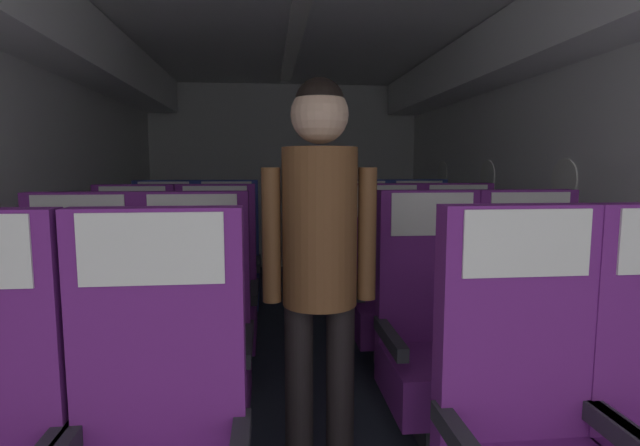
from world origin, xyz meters
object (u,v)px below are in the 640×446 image
at_px(seat_d_right_aisle, 421,263).
at_px(seat_c_right_aisle, 461,289).
at_px(seat_b_left_window, 78,352).
at_px(seat_c_left_window, 133,298).
at_px(seat_b_right_window, 435,339).
at_px(seat_d_left_window, 164,269).
at_px(seat_d_left_aisle, 227,268).
at_px(seat_a_right_window, 534,444).
at_px(flight_attendant, 320,245).
at_px(seat_c_left_aisle, 216,296).
at_px(seat_d_right_window, 363,264).
at_px(seat_b_left_aisle, 194,348).
at_px(seat_b_right_aisle, 534,336).
at_px(seat_c_right_window, 389,291).

bearing_deg(seat_d_right_aisle, seat_c_right_aisle, -90.38).
distance_m(seat_b_left_window, seat_c_left_window, 0.86).
xyz_separation_m(seat_b_right_window, seat_d_left_window, (-1.57, 1.73, 0.00)).
bearing_deg(seat_d_left_aisle, seat_b_left_window, -106.17).
distance_m(seat_d_left_window, seat_d_right_aisle, 2.05).
xyz_separation_m(seat_a_right_window, flight_attendant, (-0.56, 0.55, 0.50)).
bearing_deg(seat_d_right_aisle, seat_c_left_window, -157.45).
xyz_separation_m(seat_c_right_aisle, flight_attendant, (-1.04, -1.18, 0.50)).
height_order(seat_c_left_aisle, seat_d_left_aisle, same).
relative_size(seat_d_left_aisle, flight_attendant, 0.73).
relative_size(seat_c_left_window, seat_d_right_window, 1.00).
distance_m(seat_b_left_aisle, seat_d_right_window, 2.04).
bearing_deg(seat_b_left_window, seat_b_left_aisle, -0.36).
bearing_deg(seat_d_left_aisle, seat_b_right_window, -57.59).
bearing_deg(seat_b_left_window, seat_c_left_window, 90.02).
height_order(seat_b_left_aisle, seat_c_right_aisle, same).
height_order(seat_b_left_window, seat_d_right_aisle, same).
distance_m(seat_c_left_window, seat_d_left_window, 0.86).
bearing_deg(seat_b_right_window, seat_b_left_aisle, 179.81).
xyz_separation_m(seat_b_right_aisle, seat_d_right_aisle, (0.00, 1.73, 0.00)).
height_order(seat_b_right_aisle, seat_c_right_window, same).
distance_m(seat_c_left_aisle, flight_attendant, 1.38).
relative_size(seat_b_left_aisle, seat_d_right_window, 1.00).
relative_size(seat_c_left_aisle, flight_attendant, 0.73).
relative_size(seat_c_left_aisle, seat_d_left_aisle, 1.00).
xyz_separation_m(seat_d_right_aisle, flight_attendant, (-1.05, -2.03, 0.50)).
xyz_separation_m(seat_d_left_window, seat_d_right_aisle, (2.05, -0.01, 0.00)).
xyz_separation_m(seat_a_right_window, seat_d_right_aisle, (0.49, 2.58, 0.00)).
xyz_separation_m(seat_a_right_window, seat_c_left_window, (-1.57, 1.73, 0.00)).
height_order(seat_b_left_window, seat_b_right_window, same).
bearing_deg(seat_c_right_window, flight_attendant, -115.67).
relative_size(seat_b_right_window, seat_c_left_window, 1.00).
distance_m(seat_a_right_window, seat_d_right_aisle, 2.63).
bearing_deg(seat_b_left_aisle, seat_a_right_window, -38.44).
bearing_deg(seat_d_right_aisle, seat_b_left_window, -140.16).
bearing_deg(seat_c_right_aisle, seat_b_left_aisle, -151.01).
bearing_deg(seat_c_left_window, seat_b_right_window, -28.82).
distance_m(seat_b_right_window, seat_c_right_window, 0.87).
distance_m(seat_b_left_aisle, seat_d_left_window, 1.79).
xyz_separation_m(seat_b_left_aisle, seat_d_right_aisle, (1.57, 1.72, 0.00)).
xyz_separation_m(seat_b_right_window, seat_d_right_aisle, (0.48, 1.72, 0.00)).
bearing_deg(seat_d_right_aisle, seat_c_right_window, -119.50).
relative_size(seat_d_left_window, seat_d_right_aisle, 1.00).
bearing_deg(flight_attendant, seat_c_left_window, -61.71).
bearing_deg(seat_b_right_aisle, seat_c_left_window, 156.85).
bearing_deg(seat_b_left_window, seat_a_right_window, -28.82).
xyz_separation_m(seat_d_left_aisle, seat_d_right_aisle, (1.56, 0.01, 0.00)).
bearing_deg(seat_c_left_window, seat_c_left_aisle, -0.29).
bearing_deg(seat_d_left_window, seat_c_left_window, -90.49).
distance_m(seat_c_left_aisle, seat_d_right_window, 1.38).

